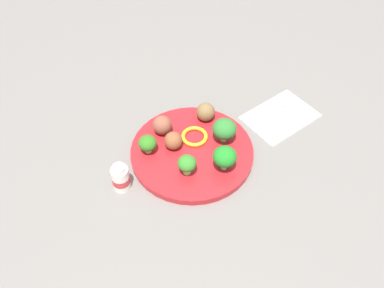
{
  "coord_description": "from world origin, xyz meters",
  "views": [
    {
      "loc": [
        -0.36,
        -0.53,
        0.76
      ],
      "look_at": [
        0.0,
        0.0,
        0.04
      ],
      "focal_mm": 40.64,
      "sensor_mm": 36.0,
      "label": 1
    }
  ],
  "objects_px": {
    "broccoli_floret_mid_right": "(187,164)",
    "meatball_mid_left": "(162,125)",
    "yogurt_bottle": "(121,178)",
    "fork": "(278,109)",
    "broccoli_floret_far_rim": "(148,143)",
    "pepper_ring_mid_right": "(195,136)",
    "napkin": "(280,116)",
    "broccoli_floret_center": "(225,157)",
    "knife": "(288,118)",
    "meatball_front_left": "(173,141)",
    "plate": "(192,152)",
    "meatball_back_left": "(206,112)",
    "broccoli_floret_mid_left": "(224,129)"
  },
  "relations": [
    {
      "from": "broccoli_floret_mid_right",
      "to": "broccoli_floret_mid_left",
      "type": "height_order",
      "value": "broccoli_floret_mid_left"
    },
    {
      "from": "broccoli_floret_far_rim",
      "to": "pepper_ring_mid_right",
      "type": "height_order",
      "value": "broccoli_floret_far_rim"
    },
    {
      "from": "broccoli_floret_mid_right",
      "to": "meatball_mid_left",
      "type": "xyz_separation_m",
      "value": [
        0.02,
        0.13,
        -0.01
      ]
    },
    {
      "from": "yogurt_bottle",
      "to": "fork",
      "type": "bearing_deg",
      "value": -1.58
    },
    {
      "from": "broccoli_floret_mid_right",
      "to": "broccoli_floret_far_rim",
      "type": "bearing_deg",
      "value": 111.51
    },
    {
      "from": "broccoli_floret_center",
      "to": "napkin",
      "type": "bearing_deg",
      "value": 15.36
    },
    {
      "from": "meatball_front_left",
      "to": "yogurt_bottle",
      "type": "bearing_deg",
      "value": -171.18
    },
    {
      "from": "plate",
      "to": "broccoli_floret_mid_right",
      "type": "relative_size",
      "value": 5.8
    },
    {
      "from": "broccoli_floret_far_rim",
      "to": "broccoli_floret_center",
      "type": "height_order",
      "value": "broccoli_floret_center"
    },
    {
      "from": "plate",
      "to": "broccoli_floret_mid_left",
      "type": "xyz_separation_m",
      "value": [
        0.08,
        -0.02,
        0.04
      ]
    },
    {
      "from": "broccoli_floret_mid_left",
      "to": "napkin",
      "type": "height_order",
      "value": "broccoli_floret_mid_left"
    },
    {
      "from": "broccoli_floret_mid_left",
      "to": "meatball_front_left",
      "type": "xyz_separation_m",
      "value": [
        -0.11,
        0.05,
        -0.02
      ]
    },
    {
      "from": "fork",
      "to": "knife",
      "type": "bearing_deg",
      "value": -87.67
    },
    {
      "from": "broccoli_floret_far_rim",
      "to": "meatball_back_left",
      "type": "distance_m",
      "value": 0.17
    },
    {
      "from": "broccoli_floret_center",
      "to": "fork",
      "type": "height_order",
      "value": "broccoli_floret_center"
    },
    {
      "from": "meatball_front_left",
      "to": "meatball_mid_left",
      "type": "bearing_deg",
      "value": 86.06
    },
    {
      "from": "plate",
      "to": "meatball_front_left",
      "type": "bearing_deg",
      "value": 133.32
    },
    {
      "from": "broccoli_floret_mid_right",
      "to": "napkin",
      "type": "relative_size",
      "value": 0.28
    },
    {
      "from": "meatball_mid_left",
      "to": "meatball_front_left",
      "type": "xyz_separation_m",
      "value": [
        -0.0,
        -0.05,
        -0.0
      ]
    },
    {
      "from": "broccoli_floret_mid_right",
      "to": "meatball_mid_left",
      "type": "height_order",
      "value": "broccoli_floret_mid_right"
    },
    {
      "from": "broccoli_floret_far_rim",
      "to": "yogurt_bottle",
      "type": "distance_m",
      "value": 0.1
    },
    {
      "from": "broccoli_floret_far_rim",
      "to": "fork",
      "type": "bearing_deg",
      "value": -9.1
    },
    {
      "from": "meatball_back_left",
      "to": "meatball_mid_left",
      "type": "bearing_deg",
      "value": 169.28
    },
    {
      "from": "plate",
      "to": "broccoli_floret_center",
      "type": "xyz_separation_m",
      "value": [
        0.03,
        -0.08,
        0.05
      ]
    },
    {
      "from": "knife",
      "to": "yogurt_bottle",
      "type": "bearing_deg",
      "value": 173.72
    },
    {
      "from": "broccoli_floret_mid_left",
      "to": "broccoli_floret_center",
      "type": "bearing_deg",
      "value": -126.47
    },
    {
      "from": "plate",
      "to": "broccoli_floret_center",
      "type": "bearing_deg",
      "value": -71.12
    },
    {
      "from": "pepper_ring_mid_right",
      "to": "napkin",
      "type": "height_order",
      "value": "pepper_ring_mid_right"
    },
    {
      "from": "broccoli_floret_center",
      "to": "yogurt_bottle",
      "type": "bearing_deg",
      "value": 155.9
    },
    {
      "from": "broccoli_floret_far_rim",
      "to": "fork",
      "type": "height_order",
      "value": "broccoli_floret_far_rim"
    },
    {
      "from": "pepper_ring_mid_right",
      "to": "broccoli_floret_mid_left",
      "type": "bearing_deg",
      "value": -39.91
    },
    {
      "from": "broccoli_floret_mid_right",
      "to": "meatball_front_left",
      "type": "height_order",
      "value": "broccoli_floret_mid_right"
    },
    {
      "from": "meatball_mid_left",
      "to": "knife",
      "type": "height_order",
      "value": "meatball_mid_left"
    },
    {
      "from": "broccoli_floret_far_rim",
      "to": "broccoli_floret_mid_left",
      "type": "relative_size",
      "value": 0.75
    },
    {
      "from": "broccoli_floret_far_rim",
      "to": "broccoli_floret_mid_right",
      "type": "distance_m",
      "value": 0.11
    },
    {
      "from": "broccoli_floret_far_rim",
      "to": "broccoli_floret_center",
      "type": "distance_m",
      "value": 0.18
    },
    {
      "from": "meatball_mid_left",
      "to": "yogurt_bottle",
      "type": "height_order",
      "value": "yogurt_bottle"
    },
    {
      "from": "meatball_back_left",
      "to": "yogurt_bottle",
      "type": "relative_size",
      "value": 0.65
    },
    {
      "from": "broccoli_floret_center",
      "to": "knife",
      "type": "bearing_deg",
      "value": 10.71
    },
    {
      "from": "meatball_front_left",
      "to": "napkin",
      "type": "relative_size",
      "value": 0.25
    },
    {
      "from": "broccoli_floret_mid_left",
      "to": "fork",
      "type": "relative_size",
      "value": 0.49
    },
    {
      "from": "broccoli_floret_center",
      "to": "meatball_mid_left",
      "type": "height_order",
      "value": "broccoli_floret_center"
    },
    {
      "from": "plate",
      "to": "broccoli_floret_mid_left",
      "type": "relative_size",
      "value": 4.71
    },
    {
      "from": "meatball_front_left",
      "to": "fork",
      "type": "bearing_deg",
      "value": -6.89
    },
    {
      "from": "meatball_mid_left",
      "to": "napkin",
      "type": "height_order",
      "value": "meatball_mid_left"
    },
    {
      "from": "plate",
      "to": "broccoli_floret_center",
      "type": "distance_m",
      "value": 0.1
    },
    {
      "from": "broccoli_floret_mid_left",
      "to": "pepper_ring_mid_right",
      "type": "bearing_deg",
      "value": 140.09
    },
    {
      "from": "meatball_mid_left",
      "to": "pepper_ring_mid_right",
      "type": "bearing_deg",
      "value": -48.29
    },
    {
      "from": "meatball_mid_left",
      "to": "pepper_ring_mid_right",
      "type": "height_order",
      "value": "meatball_mid_left"
    },
    {
      "from": "pepper_ring_mid_right",
      "to": "napkin",
      "type": "bearing_deg",
      "value": -12.39
    }
  ]
}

